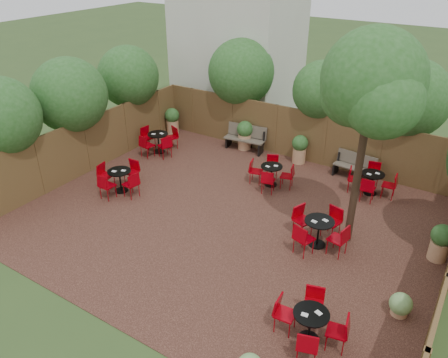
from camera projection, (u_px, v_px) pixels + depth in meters
The scene contains 11 objects.
ground at pixel (229, 219), 13.41m from camera, with size 80.00×80.00×0.00m, color #354F23.
courtyard_paving at pixel (229, 218), 13.41m from camera, with size 12.00×10.00×0.02m, color black.
fence_back at pixel (299, 135), 16.65m from camera, with size 12.00×0.08×2.00m, color #53381E.
fence_left at pixel (87, 146), 15.77m from camera, with size 0.08×10.00×2.00m, color #53381E.
neighbour_building at pixel (239, 29), 19.58m from camera, with size 5.00×4.00×8.00m, color beige.
overhang_foliage at pixel (241, 99), 14.78m from camera, with size 15.92×10.87×2.78m.
courtyard_tree at pixel (371, 87), 10.37m from camera, with size 2.65×2.55×5.82m.
park_bench_left at pixel (246, 137), 17.59m from camera, with size 1.69×0.71×1.01m.
park_bench_right at pixel (355, 166), 15.51m from camera, with size 1.49×0.63×0.90m.
bistro_tables at pixel (247, 194), 13.82m from camera, with size 10.38×8.41×0.92m.
planters at pixel (263, 148), 16.47m from camera, with size 11.90×4.02×1.17m.
Camera 1 is at (5.88, -9.57, 7.43)m, focal length 35.36 mm.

